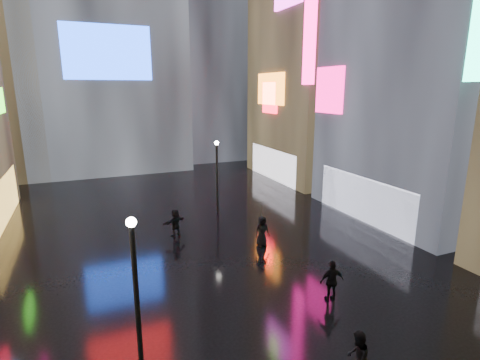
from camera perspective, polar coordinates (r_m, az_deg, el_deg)
ground at (r=24.27m, az=-7.42°, el=-7.35°), size 140.00×140.00×0.00m
building_right_far at (r=39.01m, az=12.28°, el=21.25°), size 10.28×12.00×28.00m
tower_flank_right at (r=50.83m, az=-6.03°, el=23.10°), size 12.00×12.00×34.00m
lamp_near at (r=11.84m, az=-15.55°, el=-15.84°), size 0.30×0.30×5.20m
lamp_far at (r=26.33m, az=-3.51°, el=1.12°), size 0.30×0.30×5.20m
pedestrian_1 at (r=12.88m, az=17.42°, el=-24.42°), size 1.06×1.03×1.72m
pedestrian_3 at (r=16.59m, az=13.83°, el=-14.71°), size 1.10×0.60×1.79m
pedestrian_4 at (r=21.35m, az=3.38°, el=-7.78°), size 0.84×0.55×1.72m
pedestrian_5 at (r=23.01m, az=-9.81°, el=-6.44°), size 1.60×1.07×1.66m
umbrella_2 at (r=20.91m, az=3.43°, el=-4.42°), size 1.41×1.41×0.91m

